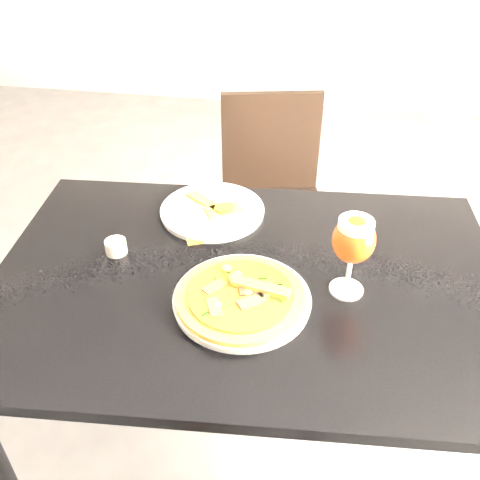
% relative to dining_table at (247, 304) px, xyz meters
% --- Properties ---
extents(dining_table, '(1.26, 0.89, 0.75)m').
position_rel_dining_table_xyz_m(dining_table, '(0.00, 0.00, 0.00)').
color(dining_table, black).
rests_on(dining_table, ground).
extents(chair_far, '(0.47, 0.47, 0.85)m').
position_rel_dining_table_xyz_m(chair_far, '(-0.03, 0.79, -0.19)').
color(chair_far, black).
rests_on(chair_far, ground).
extents(plate_main, '(0.35, 0.35, 0.02)m').
position_rel_dining_table_xyz_m(plate_main, '(0.00, -0.09, 0.10)').
color(plate_main, silver).
rests_on(plate_main, dining_table).
extents(pizza, '(0.28, 0.28, 0.03)m').
position_rel_dining_table_xyz_m(pizza, '(0.00, -0.10, 0.12)').
color(pizza, brown).
rests_on(pizza, plate_main).
extents(plate_second, '(0.29, 0.29, 0.02)m').
position_rel_dining_table_xyz_m(plate_second, '(-0.14, 0.25, 0.10)').
color(plate_second, silver).
rests_on(plate_second, dining_table).
extents(crust_scraps, '(0.18, 0.13, 0.01)m').
position_rel_dining_table_xyz_m(crust_scraps, '(-0.12, 0.25, 0.11)').
color(crust_scraps, brown).
rests_on(crust_scraps, plate_second).
extents(loose_crust, '(0.11, 0.07, 0.01)m').
position_rel_dining_table_xyz_m(loose_crust, '(-0.12, 0.13, 0.09)').
color(loose_crust, brown).
rests_on(loose_crust, dining_table).
extents(sauce_cup, '(0.05, 0.05, 0.04)m').
position_rel_dining_table_xyz_m(sauce_cup, '(-0.33, 0.04, 0.11)').
color(sauce_cup, beige).
rests_on(sauce_cup, dining_table).
extents(beer_glass, '(0.09, 0.09, 0.20)m').
position_rel_dining_table_xyz_m(beer_glass, '(0.23, -0.01, 0.23)').
color(beer_glass, silver).
rests_on(beer_glass, dining_table).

